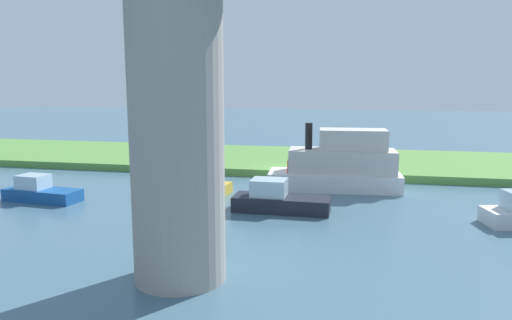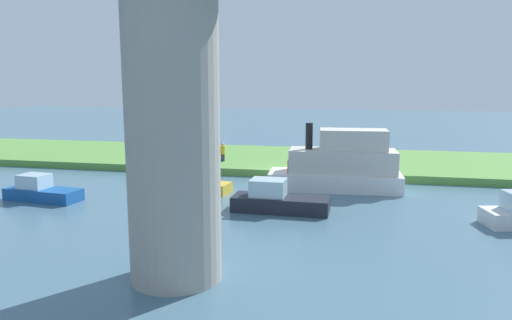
{
  "view_description": "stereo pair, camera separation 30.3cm",
  "coord_description": "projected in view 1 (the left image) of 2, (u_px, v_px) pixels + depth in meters",
  "views": [
    {
      "loc": [
        -3.95,
        31.33,
        6.4
      ],
      "look_at": [
        1.51,
        5.0,
        2.0
      ],
      "focal_mm": 33.89,
      "sensor_mm": 36.0,
      "label": 1
    },
    {
      "loc": [
        -4.25,
        31.27,
        6.4
      ],
      "look_at": [
        1.51,
        5.0,
        2.0
      ],
      "focal_mm": 33.89,
      "sensor_mm": 36.0,
      "label": 2
    }
  ],
  "objects": [
    {
      "name": "ground_plane",
      "position": [
        293.0,
        178.0,
        32.1
      ],
      "size": [
        160.0,
        160.0,
        0.0
      ],
      "primitive_type": "plane",
      "color": "#476B7F"
    },
    {
      "name": "person_on_bank",
      "position": [
        221.0,
        152.0,
        35.79
      ],
      "size": [
        0.42,
        0.42,
        1.39
      ],
      "color": "#2D334C",
      "rests_on": "grassy_bank"
    },
    {
      "name": "mooring_post",
      "position": [
        313.0,
        163.0,
        32.11
      ],
      "size": [
        0.2,
        0.2,
        1.07
      ],
      "primitive_type": "cylinder",
      "color": "brown",
      "rests_on": "grassy_bank"
    },
    {
      "name": "grassy_bank",
      "position": [
        303.0,
        160.0,
        37.86
      ],
      "size": [
        80.0,
        12.0,
        0.5
      ],
      "primitive_type": "cube",
      "color": "#5B9342",
      "rests_on": "ground"
    },
    {
      "name": "motorboat_red",
      "position": [
        278.0,
        200.0,
        24.0
      ],
      "size": [
        4.81,
        1.75,
        1.6
      ],
      "color": "#1E232D",
      "rests_on": "ground"
    },
    {
      "name": "bridge_pylon",
      "position": [
        177.0,
        120.0,
        15.05
      ],
      "size": [
        2.97,
        2.97,
        10.38
      ],
      "primitive_type": "cylinder",
      "color": "#9E998E",
      "rests_on": "ground"
    },
    {
      "name": "motorboat_white",
      "position": [
        40.0,
        192.0,
        26.1
      ],
      "size": [
        4.32,
        1.91,
        1.4
      ],
      "color": "#195199",
      "rests_on": "ground"
    },
    {
      "name": "skiff_small",
      "position": [
        339.0,
        165.0,
        28.65
      ],
      "size": [
        7.91,
        3.09,
        3.96
      ],
      "color": "white",
      "rests_on": "ground"
    },
    {
      "name": "houseboat_blue",
      "position": [
        195.0,
        184.0,
        28.2
      ],
      "size": [
        4.09,
        1.97,
        1.31
      ],
      "color": "gold",
      "rests_on": "ground"
    }
  ]
}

